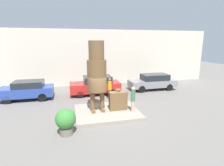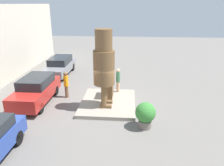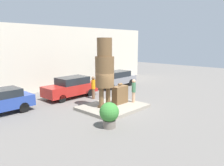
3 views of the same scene
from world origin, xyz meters
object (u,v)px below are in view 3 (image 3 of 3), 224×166
tourist (134,90)px  parked_car_grey (116,78)px  statue_figure (105,67)px  parked_car_red (71,87)px  worker_hivis (93,87)px  giant_suitcase (120,95)px  planter_pot (109,114)px

tourist → parked_car_grey: size_ratio=0.36×
statue_figure → parked_car_red: statue_figure is taller
parked_car_grey → worker_hivis: size_ratio=2.58×
giant_suitcase → parked_car_red: parked_car_red is taller
statue_figure → tourist: bearing=-17.3°
giant_suitcase → tourist: (0.85, -0.54, 0.29)m
giant_suitcase → worker_hivis: size_ratio=0.80×
tourist → parked_car_red: bearing=108.1°
statue_figure → tourist: statue_figure is taller
giant_suitcase → parked_car_red: (-0.82, 4.58, 0.03)m
parked_car_grey → worker_hivis: worker_hivis is taller
giant_suitcase → worker_hivis: bearing=88.1°
planter_pot → statue_figure: bearing=49.2°
tourist → parked_car_grey: tourist is taller
parked_car_red → worker_hivis: bearing=118.3°
statue_figure → tourist: (2.22, -0.69, -1.73)m
tourist → parked_car_grey: 6.77m
statue_figure → planter_pot: statue_figure is taller
statue_figure → planter_pot: size_ratio=3.29×
tourist → worker_hivis: size_ratio=0.92×
statue_figure → worker_hivis: statue_figure is taller
worker_hivis → statue_figure: bearing=-118.0°
statue_figure → planter_pot: bearing=-130.8°
planter_pot → parked_car_grey: bearing=40.0°
worker_hivis → parked_car_grey: bearing=21.8°
statue_figure → tourist: size_ratio=2.71×
tourist → parked_car_red: size_ratio=0.37×
parked_car_red → planter_pot: 7.20m
tourist → parked_car_grey: bearing=52.6°
parked_car_grey → statue_figure: bearing=36.5°
parked_car_red → parked_car_grey: parked_car_red is taller
giant_suitcase → worker_hivis: (0.09, 2.89, 0.15)m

